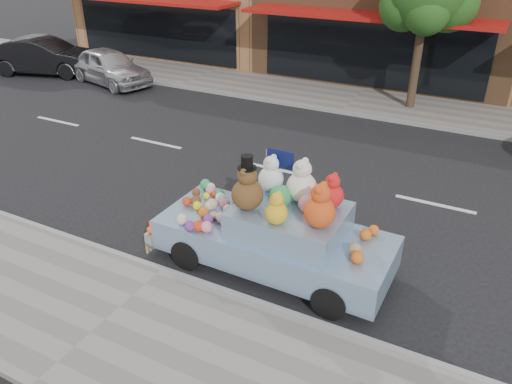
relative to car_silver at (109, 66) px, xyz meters
The scene contains 8 objects.
ground 10.43m from the car_silver, 24.12° to the right, with size 120.00×120.00×0.00m, color black.
near_sidewalk 14.36m from the car_silver, 48.55° to the right, with size 60.00×3.00×0.12m, color gray.
far_sidewalk 9.78m from the car_silver, 13.33° to the left, with size 60.00×3.00×0.12m, color gray.
near_kerb 13.27m from the car_silver, 44.25° to the right, with size 60.00×0.12×0.13m, color gray.
far_kerb 9.55m from the car_silver, ahead, with size 60.00×0.12×0.13m, color gray.
car_silver is the anchor object (origin of this frame).
car_dark 3.44m from the car_silver, behind, with size 1.62×4.66×1.53m, color black.
art_car 13.86m from the car_silver, 35.83° to the right, with size 4.51×1.82×2.35m.
Camera 1 is at (4.94, -10.78, 5.68)m, focal length 35.00 mm.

